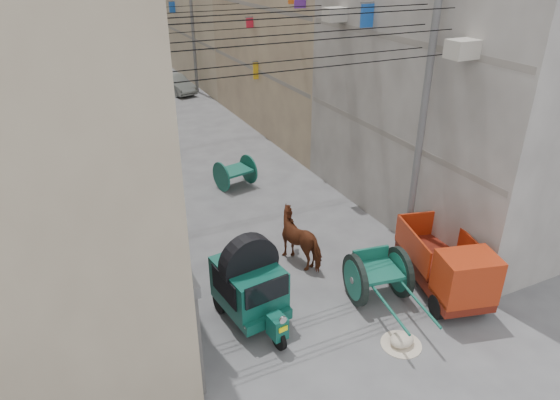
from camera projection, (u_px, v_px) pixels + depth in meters
shutters_left at (132, 200)px, 15.76m from camera, size 0.18×14.40×2.88m
signboards at (162, 62)px, 25.48m from camera, size 8.22×40.52×5.67m
utility_poles at (186, 68)px, 21.48m from camera, size 7.40×22.20×8.00m
overhead_cables at (200, 5)px, 18.14m from camera, size 7.40×22.52×1.12m
auto_rickshaw at (250, 283)px, 12.51m from camera, size 1.72×2.69×1.85m
tonga_cart at (378, 275)px, 13.41m from camera, size 1.66×3.26×1.41m
mini_truck at (450, 271)px, 13.33m from camera, size 2.22×3.50×1.82m
second_cart at (235, 172)px, 19.86m from camera, size 1.58×1.46×1.20m
feed_sack at (402, 340)px, 12.02m from camera, size 0.62×0.49×0.31m
horse at (302, 238)px, 15.04m from camera, size 1.41×2.05×1.58m
distant_car_white at (140, 146)px, 22.78m from camera, size 2.27×3.50×1.11m
distant_car_grey at (175, 84)px, 33.00m from camera, size 2.07×3.75×1.17m
distant_car_green at (110, 59)px, 40.26m from camera, size 2.40×4.49×1.24m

